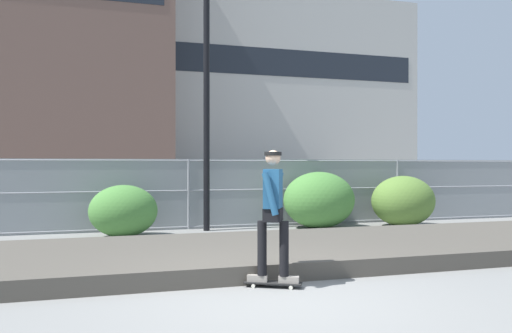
% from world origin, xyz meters
% --- Properties ---
extents(ground_plane, '(120.00, 120.00, 0.00)m').
position_xyz_m(ground_plane, '(0.00, 0.00, 0.00)').
color(ground_plane, slate).
extents(gravel_berm, '(16.59, 3.65, 0.27)m').
position_xyz_m(gravel_berm, '(0.00, 2.54, 0.14)').
color(gravel_berm, '#4C473F').
rests_on(gravel_berm, ground_plane).
extents(skateboard, '(0.80, 0.55, 0.07)m').
position_xyz_m(skateboard, '(0.10, 0.53, 0.06)').
color(skateboard, black).
rests_on(skateboard, ground_plane).
extents(skater, '(0.68, 0.62, 1.83)m').
position_xyz_m(skater, '(0.10, 0.53, 1.12)').
color(skater, gray).
rests_on(skater, skateboard).
extents(chain_fence, '(25.23, 0.06, 1.85)m').
position_xyz_m(chain_fence, '(-0.00, 7.18, 0.93)').
color(chain_fence, gray).
rests_on(chain_fence, ground_plane).
extents(street_lamp, '(0.44, 0.44, 6.96)m').
position_xyz_m(street_lamp, '(0.39, 6.72, 4.32)').
color(street_lamp, black).
rests_on(street_lamp, ground_plane).
extents(parked_car_near, '(4.56, 2.27, 1.66)m').
position_xyz_m(parked_car_near, '(-2.62, 9.18, 0.84)').
color(parked_car_near, silver).
rests_on(parked_car_near, ground_plane).
extents(parked_car_mid, '(4.53, 2.22, 1.66)m').
position_xyz_m(parked_car_mid, '(3.48, 9.43, 0.84)').
color(parked_car_mid, '#474C54').
rests_on(parked_car_mid, ground_plane).
extents(library_building, '(20.38, 11.82, 23.37)m').
position_xyz_m(library_building, '(-7.31, 36.75, 11.69)').
color(library_building, brown).
rests_on(library_building, ground_plane).
extents(office_block, '(26.20, 12.17, 17.93)m').
position_xyz_m(office_block, '(14.90, 43.78, 8.97)').
color(office_block, '#B2AFA8').
rests_on(office_block, ground_plane).
extents(shrub_left, '(1.59, 1.30, 1.23)m').
position_xyz_m(shrub_left, '(-1.70, 6.15, 0.61)').
color(shrub_left, '#477F38').
rests_on(shrub_left, ground_plane).
extents(shrub_center, '(1.96, 1.60, 1.51)m').
position_xyz_m(shrub_center, '(3.38, 6.37, 0.76)').
color(shrub_center, '#477F38').
rests_on(shrub_center, ground_plane).
extents(shrub_right, '(1.80, 1.48, 1.39)m').
position_xyz_m(shrub_right, '(5.77, 6.07, 0.70)').
color(shrub_right, '#567A33').
rests_on(shrub_right, ground_plane).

